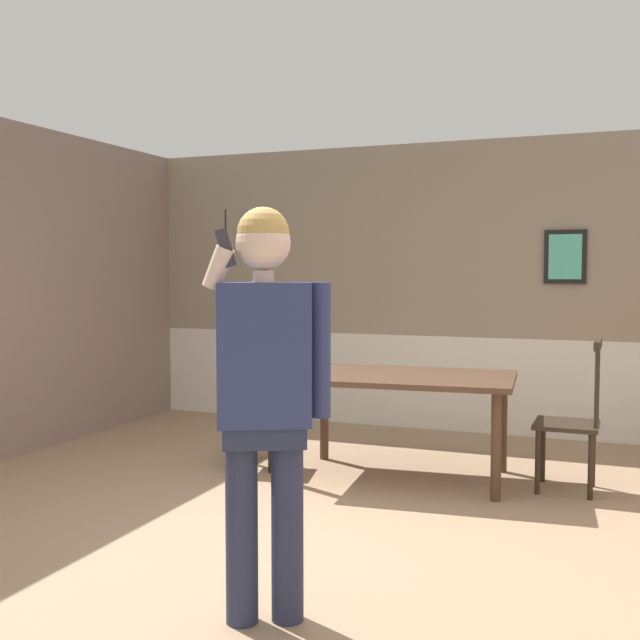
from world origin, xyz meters
name	(u,v)px	position (x,y,z in m)	size (l,w,h in m)	color
ground_plane	(280,538)	(0.00, 0.00, 0.00)	(7.35, 7.35, 0.00)	#9E7F60
room_back_partition	(423,292)	(0.00, 3.34, 1.32)	(5.71, 0.17, 2.73)	gray
dining_table	(402,387)	(0.30, 1.49, 0.68)	(1.68, 1.11, 0.77)	#4C3323
chair_near_window	(250,406)	(-0.88, 1.38, 0.47)	(0.48, 0.48, 0.99)	black
chair_by_doorway	(573,420)	(1.49, 1.59, 0.49)	(0.43, 0.43, 1.06)	#2D2319
person_figure	(266,383)	(0.37, -0.98, 1.05)	(0.49, 0.37, 1.79)	#282E49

